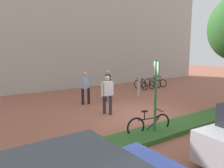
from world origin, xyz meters
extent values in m
plane|color=#9E5B47|center=(0.00, 0.00, 0.00)|extent=(60.00, 60.00, 0.00)
cube|color=#B2ADA3|center=(0.00, 8.16, 5.00)|extent=(28.00, 1.20, 10.00)
cube|color=#336028|center=(0.61, -2.23, 0.08)|extent=(7.00, 1.10, 0.16)
cylinder|color=#2D7238|center=(-1.11, -2.23, 1.26)|extent=(0.08, 0.08, 2.52)
cube|color=#198C33|center=(-1.11, -2.23, 2.24)|extent=(0.13, 0.35, 0.52)
cube|color=white|center=(-1.11, -2.23, 2.24)|extent=(0.12, 0.30, 0.44)
torus|color=black|center=(-1.71, -1.96, 0.33)|extent=(0.66, 0.18, 0.66)
torus|color=black|center=(-0.71, -2.15, 0.33)|extent=(0.66, 0.18, 0.66)
cylinder|color=black|center=(-1.21, -2.05, 0.55)|extent=(0.83, 0.19, 0.04)
cylinder|color=black|center=(-1.11, -2.07, 0.30)|extent=(0.60, 0.15, 0.44)
cylinder|color=black|center=(-1.39, -2.02, 0.67)|extent=(0.04, 0.04, 0.28)
cube|color=black|center=(-1.39, -2.02, 0.83)|extent=(0.21, 0.12, 0.05)
cylinder|color=black|center=(-0.83, -2.13, 0.81)|extent=(0.12, 0.42, 0.04)
cylinder|color=#99999E|center=(4.01, 4.45, 0.40)|extent=(0.06, 0.06, 0.80)
cylinder|color=#99999E|center=(6.59, 4.71, 0.40)|extent=(0.06, 0.06, 0.80)
cylinder|color=#99999E|center=(5.30, 4.58, 0.80)|extent=(2.59, 0.32, 0.06)
torus|color=black|center=(4.29, 4.05, 0.30)|extent=(0.10, 0.61, 0.61)
torus|color=black|center=(4.36, 4.99, 0.30)|extent=(0.10, 0.61, 0.61)
cylinder|color=black|center=(4.33, 4.52, 0.51)|extent=(0.09, 0.77, 0.03)
cylinder|color=black|center=(4.33, 4.61, 0.27)|extent=(0.07, 0.56, 0.40)
cylinder|color=black|center=(4.31, 4.35, 0.62)|extent=(0.03, 0.03, 0.26)
cube|color=black|center=(4.31, 4.35, 0.76)|extent=(0.09, 0.19, 0.05)
cylinder|color=black|center=(4.35, 4.88, 0.75)|extent=(0.39, 0.06, 0.04)
torus|color=black|center=(4.97, 4.05, 0.30)|extent=(0.07, 0.61, 0.61)
torus|color=black|center=(4.99, 4.98, 0.30)|extent=(0.07, 0.61, 0.61)
cylinder|color=silver|center=(4.98, 4.51, 0.51)|extent=(0.06, 0.77, 0.03)
cylinder|color=silver|center=(4.98, 4.61, 0.27)|extent=(0.05, 0.56, 0.40)
cylinder|color=silver|center=(4.98, 4.35, 0.62)|extent=(0.03, 0.03, 0.26)
cube|color=black|center=(4.98, 4.35, 0.76)|extent=(0.08, 0.19, 0.05)
cylinder|color=silver|center=(4.99, 4.87, 0.75)|extent=(0.39, 0.05, 0.04)
torus|color=black|center=(5.70, 4.18, 0.30)|extent=(0.16, 0.61, 0.61)
torus|color=black|center=(5.54, 5.11, 0.30)|extent=(0.16, 0.61, 0.61)
cylinder|color=#1E7233|center=(5.62, 4.64, 0.51)|extent=(0.16, 0.76, 0.03)
cylinder|color=#1E7233|center=(5.61, 4.73, 0.27)|extent=(0.13, 0.55, 0.40)
cylinder|color=#1E7233|center=(5.65, 4.48, 0.62)|extent=(0.03, 0.03, 0.26)
cube|color=black|center=(5.65, 4.48, 0.76)|extent=(0.10, 0.19, 0.05)
cylinder|color=#1E7233|center=(5.56, 4.99, 0.75)|extent=(0.39, 0.10, 0.04)
torus|color=black|center=(6.37, 4.25, 0.30)|extent=(0.19, 0.60, 0.61)
torus|color=black|center=(6.16, 5.16, 0.30)|extent=(0.19, 0.60, 0.61)
cylinder|color=black|center=(6.27, 4.71, 0.51)|extent=(0.20, 0.76, 0.03)
cylinder|color=black|center=(6.25, 4.80, 0.27)|extent=(0.16, 0.55, 0.40)
cylinder|color=black|center=(6.31, 4.54, 0.62)|extent=(0.03, 0.03, 0.26)
cube|color=black|center=(6.31, 4.54, 0.76)|extent=(0.11, 0.20, 0.05)
cylinder|color=black|center=(6.19, 5.05, 0.75)|extent=(0.38, 0.12, 0.04)
cylinder|color=#ADADB2|center=(2.53, 2.71, 0.45)|extent=(0.16, 0.16, 0.90)
cylinder|color=#2D2D38|center=(0.25, 2.89, 0.42)|extent=(0.14, 0.14, 0.85)
cylinder|color=#2D2D38|center=(0.60, 2.93, 0.42)|extent=(0.14, 0.14, 0.85)
cube|color=#2D2D38|center=(0.43, 2.91, 1.16)|extent=(0.38, 0.46, 0.62)
cylinder|color=#2D2D38|center=(0.32, 2.67, 1.13)|extent=(0.09, 0.09, 0.59)
cylinder|color=#2D2D38|center=(0.53, 3.15, 1.13)|extent=(0.09, 0.09, 0.59)
sphere|color=tan|center=(0.43, 2.91, 1.61)|extent=(0.22, 0.22, 0.22)
cylinder|color=black|center=(-1.17, 2.89, 0.42)|extent=(0.14, 0.14, 0.85)
cylinder|color=black|center=(-0.84, 2.85, 0.42)|extent=(0.14, 0.14, 0.85)
cube|color=#8CB2E5|center=(-1.00, 2.87, 1.16)|extent=(0.44, 0.46, 0.62)
cylinder|color=#8CB2E5|center=(-1.17, 2.67, 1.13)|extent=(0.09, 0.09, 0.59)
cylinder|color=#8CB2E5|center=(-0.83, 3.07, 1.13)|extent=(0.09, 0.09, 0.59)
sphere|color=tan|center=(-1.00, 2.87, 1.61)|extent=(0.22, 0.22, 0.22)
cylinder|color=#2D2D38|center=(-1.15, 0.84, 0.42)|extent=(0.14, 0.14, 0.85)
cylinder|color=#2D2D38|center=(-0.99, 0.58, 0.42)|extent=(0.14, 0.14, 0.85)
cube|color=white|center=(-1.07, 0.71, 1.16)|extent=(0.42, 0.27, 0.62)
cylinder|color=white|center=(-1.33, 0.73, 1.13)|extent=(0.09, 0.09, 0.59)
cylinder|color=white|center=(-0.81, 0.69, 1.13)|extent=(0.09, 0.09, 0.59)
sphere|color=tan|center=(-1.07, 0.71, 1.61)|extent=(0.22, 0.22, 0.22)
cylinder|color=black|center=(-1.26, -4.23, 0.32)|extent=(0.65, 0.26, 0.64)
camera|label=1|loc=(-6.24, -7.17, 2.84)|focal=35.13mm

